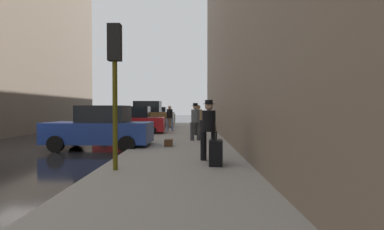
% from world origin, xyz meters
% --- Properties ---
extents(ground_plane, '(120.00, 120.00, 0.00)m').
position_xyz_m(ground_plane, '(0.00, 0.00, 0.00)').
color(ground_plane, black).
extents(sidewalk, '(4.00, 40.00, 0.15)m').
position_xyz_m(sidewalk, '(6.00, 0.00, 0.07)').
color(sidewalk, gray).
rests_on(sidewalk, ground_plane).
extents(parked_blue_sedan, '(4.26, 2.17, 1.79)m').
position_xyz_m(parked_blue_sedan, '(2.65, 1.01, 0.85)').
color(parked_blue_sedan, navy).
rests_on(parked_blue_sedan, ground_plane).
extents(parked_red_hatchback, '(4.24, 2.14, 1.79)m').
position_xyz_m(parked_red_hatchback, '(2.65, 7.26, 0.85)').
color(parked_red_hatchback, '#B2191E').
rests_on(parked_red_hatchback, ground_plane).
extents(parked_bronze_suv, '(4.66, 2.18, 2.25)m').
position_xyz_m(parked_bronze_suv, '(2.65, 13.09, 1.03)').
color(parked_bronze_suv, brown).
rests_on(parked_bronze_suv, ground_plane).
extents(parked_dark_green_sedan, '(4.26, 2.18, 1.79)m').
position_xyz_m(parked_dark_green_sedan, '(2.65, 19.04, 0.85)').
color(parked_dark_green_sedan, '#193828').
rests_on(parked_dark_green_sedan, ground_plane).
extents(fire_hydrant, '(0.42, 0.22, 0.70)m').
position_xyz_m(fire_hydrant, '(4.45, 7.92, 0.50)').
color(fire_hydrant, red).
rests_on(fire_hydrant, sidewalk).
extents(traffic_light, '(0.32, 0.32, 3.60)m').
position_xyz_m(traffic_light, '(4.50, -3.83, 2.76)').
color(traffic_light, '#514C0F').
rests_on(traffic_light, sidewalk).
extents(pedestrian_with_fedora, '(0.52, 0.46, 1.78)m').
position_xyz_m(pedestrian_with_fedora, '(6.90, -2.42, 1.14)').
color(pedestrian_with_fedora, black).
rests_on(pedestrian_with_fedora, sidewalk).
extents(pedestrian_in_jeans, '(0.53, 0.48, 1.71)m').
position_xyz_m(pedestrian_in_jeans, '(4.89, 9.00, 1.10)').
color(pedestrian_in_jeans, '#728CB2').
rests_on(pedestrian_in_jeans, sidewalk).
extents(pedestrian_with_beanie, '(0.52, 0.46, 1.78)m').
position_xyz_m(pedestrian_with_beanie, '(6.57, 3.02, 1.14)').
color(pedestrian_with_beanie, '#333338').
rests_on(pedestrian_with_beanie, sidewalk).
extents(pedestrian_in_tan_coat, '(0.53, 0.47, 1.71)m').
position_xyz_m(pedestrian_in_tan_coat, '(6.77, 5.77, 1.10)').
color(pedestrian_in_tan_coat, black).
rests_on(pedestrian_in_tan_coat, sidewalk).
extents(rolling_suitcase, '(0.41, 0.59, 1.04)m').
position_xyz_m(rolling_suitcase, '(7.05, -3.21, 0.49)').
color(rolling_suitcase, black).
rests_on(rolling_suitcase, sidewalk).
extents(duffel_bag, '(0.32, 0.44, 0.28)m').
position_xyz_m(duffel_bag, '(5.46, 0.81, 0.29)').
color(duffel_bag, '#472D19').
rests_on(duffel_bag, sidewalk).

